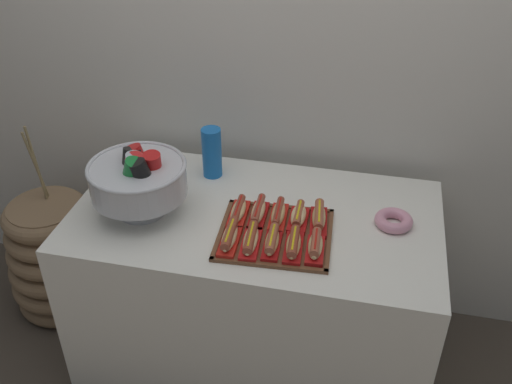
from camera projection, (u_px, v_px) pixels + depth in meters
The scene contains 18 objects.
ground_plane at pixel (255, 354), 2.64m from camera, with size 10.00×10.00×0.00m, color #4C4238.
back_wall at pixel (283, 38), 2.33m from camera, with size 6.00×0.10×2.60m, color silver.
buffet_table at pixel (255, 287), 2.41m from camera, with size 1.40×0.77×0.79m.
floor_vase at pixel (57, 257), 2.77m from camera, with size 0.47×0.47×0.95m.
serving_tray at pixel (275, 235), 2.09m from camera, with size 0.42×0.38×0.01m.
hot_dog_0 at pixel (230, 237), 2.02m from camera, with size 0.07×0.18×0.06m.
hot_dog_1 at pixel (251, 240), 2.01m from camera, with size 0.08×0.19×0.06m.
hot_dog_2 at pixel (272, 242), 2.00m from camera, with size 0.07×0.17×0.06m.
hot_dog_3 at pixel (294, 245), 1.99m from camera, with size 0.07×0.18×0.06m.
hot_dog_4 at pixel (315, 246), 1.98m from camera, with size 0.07×0.16×0.07m.
hot_dog_5 at pixel (238, 211), 2.16m from camera, with size 0.07×0.17×0.06m.
hot_dog_6 at pixel (258, 212), 2.15m from camera, with size 0.07×0.18×0.06m.
hot_dog_7 at pixel (278, 215), 2.14m from camera, with size 0.07×0.18×0.06m.
hot_dog_8 at pixel (298, 217), 2.13m from camera, with size 0.07×0.15×0.06m.
hot_dog_9 at pixel (319, 218), 2.11m from camera, with size 0.08×0.18×0.07m.
punch_bowl at pixel (138, 178), 2.13m from camera, with size 0.37×0.37×0.26m.
cup_stack at pixel (212, 152), 2.37m from camera, with size 0.08×0.08×0.21m.
donut at pixel (394, 221), 2.13m from camera, with size 0.14×0.14×0.04m.
Camera 1 is at (0.39, -1.74, 2.08)m, focal length 40.58 mm.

